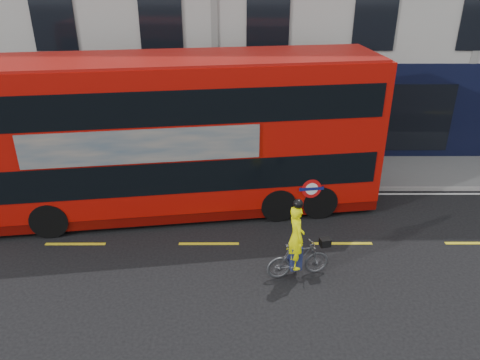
{
  "coord_description": "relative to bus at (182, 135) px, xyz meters",
  "views": [
    {
      "loc": [
        0.89,
        -10.28,
        7.82
      ],
      "look_at": [
        0.94,
        2.19,
        1.79
      ],
      "focal_mm": 35.0,
      "sensor_mm": 36.0,
      "label": 1
    }
  ],
  "objects": [
    {
      "name": "ground",
      "position": [
        0.9,
        -3.8,
        -2.61
      ],
      "size": [
        120.0,
        120.0,
        0.0
      ],
      "primitive_type": "plane",
      "color": "black",
      "rests_on": "ground"
    },
    {
      "name": "pavement",
      "position": [
        0.9,
        2.7,
        -2.55
      ],
      "size": [
        60.0,
        3.0,
        0.12
      ],
      "primitive_type": "cube",
      "color": "slate",
      "rests_on": "ground"
    },
    {
      "name": "kerb",
      "position": [
        0.9,
        1.2,
        -2.54
      ],
      "size": [
        60.0,
        0.12,
        0.13
      ],
      "primitive_type": "cube",
      "color": "gray",
      "rests_on": "ground"
    },
    {
      "name": "road_edge_line",
      "position": [
        0.9,
        0.9,
        -2.61
      ],
      "size": [
        58.0,
        0.1,
        0.01
      ],
      "primitive_type": "cube",
      "color": "silver",
      "rests_on": "ground"
    },
    {
      "name": "lane_dashes",
      "position": [
        0.9,
        -2.3,
        -2.61
      ],
      "size": [
        58.0,
        0.12,
        0.01
      ],
      "primitive_type": null,
      "color": "yellow",
      "rests_on": "ground"
    },
    {
      "name": "bus",
      "position": [
        0.0,
        0.0,
        0.0
      ],
      "size": [
        12.86,
        4.5,
        5.09
      ],
      "rotation": [
        0.0,
        0.0,
        0.13
      ],
      "color": "#AF0D07",
      "rests_on": "ground"
    },
    {
      "name": "cyclist",
      "position": [
        3.34,
        -3.85,
        -1.82
      ],
      "size": [
        1.79,
        0.85,
        2.34
      ],
      "rotation": [
        0.0,
        0.0,
        0.22
      ],
      "color": "#4F5155",
      "rests_on": "ground"
    }
  ]
}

